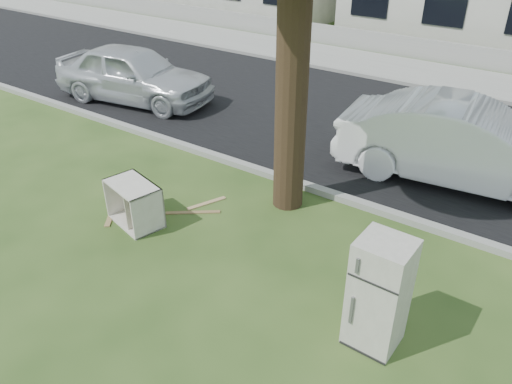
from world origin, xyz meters
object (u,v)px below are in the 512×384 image
Objects in this scene: fridge at (379,294)px; cabinet at (134,203)px; car_center at (465,144)px; car_left at (134,74)px.

fridge is 4.43m from cabinet.
fridge is 1.58× the size of cabinet.
car_center is 8.59m from car_left.
car_left is (-4.47, 4.22, 0.38)m from cabinet.
car_center is at bearing 62.54° from cabinet.
cabinet is 6.24m from car_center.
cabinet is (-4.41, 0.16, -0.38)m from fridge.
car_left is at bearing 150.46° from cabinet.
car_center is (4.11, 4.68, 0.42)m from cabinet.
fridge is 0.32× the size of car_center.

